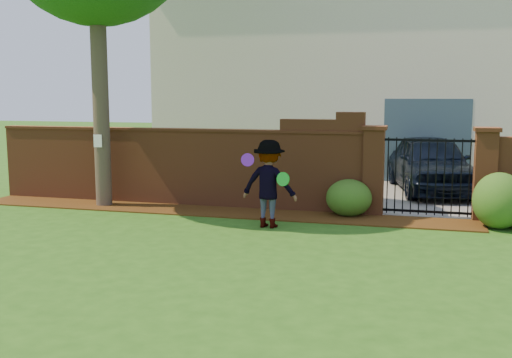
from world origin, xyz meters
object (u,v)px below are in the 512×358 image
(man, at_px, (268,184))
(car, at_px, (433,164))
(frisbee_purple, at_px, (248,160))
(frisbee_green, at_px, (283,179))

(man, bearing_deg, car, -115.89)
(frisbee_purple, bearing_deg, man, 39.10)
(car, relative_size, frisbee_purple, 17.80)
(frisbee_purple, height_order, frisbee_green, frisbee_purple)
(frisbee_purple, xyz_separation_m, frisbee_green, (0.68, 0.02, -0.34))
(car, relative_size, frisbee_green, 16.70)
(frisbee_purple, bearing_deg, frisbee_green, 1.72)
(man, relative_size, frisbee_purple, 6.84)
(car, relative_size, man, 2.60)
(frisbee_green, bearing_deg, frisbee_purple, -178.28)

